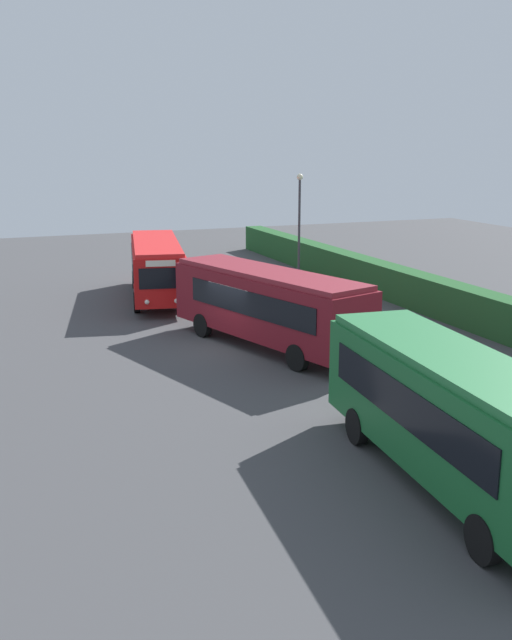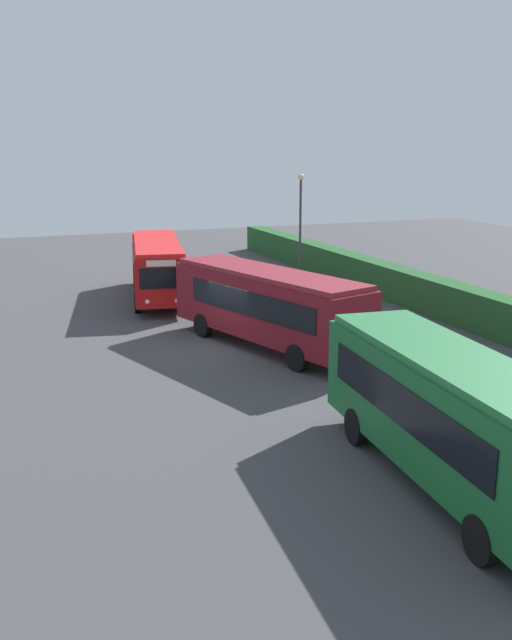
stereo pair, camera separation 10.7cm
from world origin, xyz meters
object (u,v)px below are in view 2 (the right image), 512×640
person_left (204,272)px  bus_green (455,414)px  person_center (202,283)px  lamppost (300,216)px  traffic_cone (355,302)px  bus_red (157,265)px  bus_maroon (268,304)px

person_left → bus_green: bearing=-35.1°
person_center → lamppost: lamppost is taller
traffic_cone → bus_red: bearing=-123.3°
bus_red → bus_maroon: bearing=21.0°
bus_green → bus_red: bearing=-171.6°
lamppost → person_left: bearing=-84.9°
lamppost → traffic_cone: bearing=-3.2°
bus_red → bus_green: bearing=14.6°
person_left → lamppost: bearing=64.0°
person_left → lamppost: size_ratio=0.30×
bus_red → person_center: bus_red is taller
bus_red → traffic_cone: (5.63, 8.57, -1.46)m
person_left → person_center: size_ratio=1.01×
bus_green → bus_maroon: bearing=-177.1°
bus_green → traffic_cone: size_ratio=16.88×
person_left → lamppost: (-0.54, 6.07, 2.82)m
bus_green → lamppost: 26.80m
bus_red → bus_green: size_ratio=1.00×
bus_red → lamppost: bearing=113.2°
traffic_cone → person_left: bearing=-140.7°
bus_green → traffic_cone: bus_green is taller
bus_red → person_left: bus_red is taller
person_left → lamppost: 6.72m
bus_maroon → lamppost: size_ratio=1.61×
person_left → bus_maroon: bearing=-36.5°
traffic_cone → bus_maroon: bearing=-52.7°
bus_green → lamppost: size_ratio=1.63×
bus_maroon → person_center: bus_maroon is taller
bus_red → traffic_cone: size_ratio=16.80×
lamppost → bus_green: bearing=-17.0°
bus_maroon → lamppost: bearing=-46.2°
bus_green → traffic_cone: bearing=163.3°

